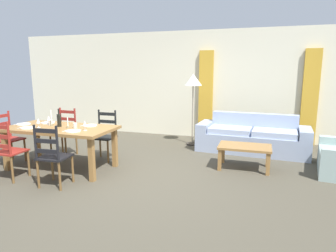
{
  "coord_description": "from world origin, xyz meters",
  "views": [
    {
      "loc": [
        1.95,
        -4.21,
        1.73
      ],
      "look_at": [
        0.4,
        0.66,
        0.75
      ],
      "focal_mm": 31.45,
      "sensor_mm": 36.0,
      "label": 1
    }
  ],
  "objects": [
    {
      "name": "dinner_plate_near_left",
      "position": [
        -1.81,
        -0.25,
        0.76
      ],
      "size": [
        0.24,
        0.24,
        0.02
      ],
      "primitive_type": "cylinder",
      "color": "white",
      "rests_on": "dining_table"
    },
    {
      "name": "ground_plane",
      "position": [
        0.0,
        0.0,
        -0.01
      ],
      "size": [
        9.6,
        9.6,
        0.02
      ],
      "primitive_type": "cube",
      "color": "#484335"
    },
    {
      "name": "dinner_plate_head_west",
      "position": [
        -2.14,
        0.0,
        0.76
      ],
      "size": [
        0.24,
        0.24,
        0.02
      ],
      "primitive_type": "cylinder",
      "color": "white",
      "rests_on": "dining_table"
    },
    {
      "name": "fork_head_west",
      "position": [
        -2.29,
        0.0,
        0.75
      ],
      "size": [
        0.03,
        0.17,
        0.01
      ],
      "primitive_type": "cube",
      "rotation": [
        0.0,
        0.0,
        0.07
      ],
      "color": "silver",
      "rests_on": "dining_table"
    },
    {
      "name": "dining_table",
      "position": [
        -1.36,
        0.0,
        0.66
      ],
      "size": [
        1.9,
        0.96,
        0.75
      ],
      "color": "olive",
      "rests_on": "ground_plane"
    },
    {
      "name": "fork_near_right",
      "position": [
        -1.06,
        -0.25,
        0.75
      ],
      "size": [
        0.02,
        0.17,
        0.01
      ],
      "primitive_type": "cube",
      "rotation": [
        0.0,
        0.0,
        0.03
      ],
      "color": "silver",
      "rests_on": "dining_table"
    },
    {
      "name": "fork_far_right",
      "position": [
        -1.06,
        0.25,
        0.75
      ],
      "size": [
        0.02,
        0.17,
        0.01
      ],
      "primitive_type": "cube",
      "rotation": [
        0.0,
        0.0,
        0.04
      ],
      "color": "silver",
      "rests_on": "dining_table"
    },
    {
      "name": "wine_glass_near_left",
      "position": [
        -1.68,
        -0.14,
        0.86
      ],
      "size": [
        0.06,
        0.06,
        0.16
      ],
      "color": "white",
      "rests_on": "dining_table"
    },
    {
      "name": "dining_chair_near_right",
      "position": [
        -0.94,
        -0.74,
        0.48
      ],
      "size": [
        0.44,
        0.43,
        0.96
      ],
      "color": "black",
      "rests_on": "ground_plane"
    },
    {
      "name": "fork_near_left",
      "position": [
        -1.96,
        -0.25,
        0.75
      ],
      "size": [
        0.02,
        0.17,
        0.01
      ],
      "primitive_type": "cube",
      "rotation": [
        0.0,
        0.0,
        -0.01
      ],
      "color": "silver",
      "rests_on": "dining_table"
    },
    {
      "name": "dinner_plate_far_right",
      "position": [
        -0.91,
        0.25,
        0.76
      ],
      "size": [
        0.24,
        0.24,
        0.02
      ],
      "primitive_type": "cylinder",
      "color": "white",
      "rests_on": "dining_table"
    },
    {
      "name": "dinner_plate_near_right",
      "position": [
        -0.91,
        -0.25,
        0.76
      ],
      "size": [
        0.24,
        0.24,
        0.02
      ],
      "primitive_type": "cylinder",
      "color": "white",
      "rests_on": "dining_table"
    },
    {
      "name": "wall_far",
      "position": [
        0.0,
        3.3,
        1.35
      ],
      "size": [
        9.6,
        0.16,
        2.7
      ],
      "primitive_type": "cube",
      "color": "beige",
      "rests_on": "ground_plane"
    },
    {
      "name": "dining_chair_head_west",
      "position": [
        -2.54,
        -0.02,
        0.48
      ],
      "size": [
        0.43,
        0.45,
        0.96
      ],
      "color": "maroon",
      "rests_on": "ground_plane"
    },
    {
      "name": "wine_glass_far_left",
      "position": [
        -1.69,
        0.13,
        0.86
      ],
      "size": [
        0.06,
        0.06,
        0.16
      ],
      "color": "white",
      "rests_on": "dining_table"
    },
    {
      "name": "dining_chair_far_right",
      "position": [
        -0.91,
        0.73,
        0.48
      ],
      "size": [
        0.42,
        0.4,
        0.96
      ],
      "color": "black",
      "rests_on": "ground_plane"
    },
    {
      "name": "coffee_table",
      "position": [
        1.72,
        0.97,
        0.36
      ],
      "size": [
        0.9,
        0.56,
        0.42
      ],
      "color": "olive",
      "rests_on": "ground_plane"
    },
    {
      "name": "coffee_cup_secondary",
      "position": [
        -1.63,
        0.1,
        0.8
      ],
      "size": [
        0.07,
        0.07,
        0.09
      ],
      "primitive_type": "cylinder",
      "color": "beige",
      "rests_on": "dining_table"
    },
    {
      "name": "couch",
      "position": [
        1.81,
        2.18,
        0.29
      ],
      "size": [
        2.33,
        0.96,
        0.8
      ],
      "color": "#96A3BD",
      "rests_on": "ground_plane"
    },
    {
      "name": "wine_glass_near_right",
      "position": [
        -0.77,
        -0.12,
        0.86
      ],
      "size": [
        0.06,
        0.06,
        0.16
      ],
      "color": "white",
      "rests_on": "dining_table"
    },
    {
      "name": "curtain_panel_right",
      "position": [
        3.01,
        3.16,
        1.1
      ],
      "size": [
        0.35,
        0.08,
        2.2
      ],
      "primitive_type": "cube",
      "color": "gold",
      "rests_on": "ground_plane"
    },
    {
      "name": "dining_chair_near_left",
      "position": [
        -1.82,
        -0.71,
        0.48
      ],
      "size": [
        0.42,
        0.4,
        0.96
      ],
      "color": "maroon",
      "rests_on": "ground_plane"
    },
    {
      "name": "wine_bottle",
      "position": [
        -1.39,
        0.04,
        0.87
      ],
      "size": [
        0.07,
        0.07,
        0.32
      ],
      "color": "black",
      "rests_on": "dining_table"
    },
    {
      "name": "candle_tall",
      "position": [
        -1.54,
        0.02,
        0.83
      ],
      "size": [
        0.05,
        0.05,
        0.29
      ],
      "color": "#998C66",
      "rests_on": "dining_table"
    },
    {
      "name": "dinner_plate_far_left",
      "position": [
        -1.81,
        0.25,
        0.76
      ],
      "size": [
        0.24,
        0.24,
        0.02
      ],
      "primitive_type": "cylinder",
      "color": "white",
      "rests_on": "dining_table"
    },
    {
      "name": "fork_far_left",
      "position": [
        -1.96,
        0.25,
        0.75
      ],
      "size": [
        0.03,
        0.17,
        0.01
      ],
      "primitive_type": "cube",
      "rotation": [
        0.0,
        0.0,
        -0.07
      ],
      "color": "silver",
      "rests_on": "dining_table"
    },
    {
      "name": "coffee_cup_primary",
      "position": [
        -1.05,
        0.0,
        0.8
      ],
      "size": [
        0.07,
        0.07,
        0.09
      ],
      "primitive_type": "cylinder",
      "color": "beige",
      "rests_on": "dining_table"
    },
    {
      "name": "curtain_panel_left",
      "position": [
        0.61,
        3.16,
        1.1
      ],
      "size": [
        0.35,
        0.08,
        2.2
      ],
      "primitive_type": "cube",
      "color": "gold",
      "rests_on": "ground_plane"
    },
    {
      "name": "standing_lamp",
      "position": [
        0.46,
        2.37,
        1.41
      ],
      "size": [
        0.4,
        0.4,
        1.64
      ],
      "color": "#332D28",
      "rests_on": "ground_plane"
    },
    {
      "name": "dining_chair_far_left",
      "position": [
        -1.83,
        0.75,
        0.48
      ],
      "size": [
        0.43,
        0.41,
        0.96
      ],
      "color": "maroon",
      "rests_on": "ground_plane"
    },
    {
      "name": "candle_short",
      "position": [
        -1.16,
        -0.04,
        0.8
      ],
      "size": [
        0.05,
        0.05,
        0.19
      ],
      "color": "#998C66",
      "rests_on": "dining_table"
    }
  ]
}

